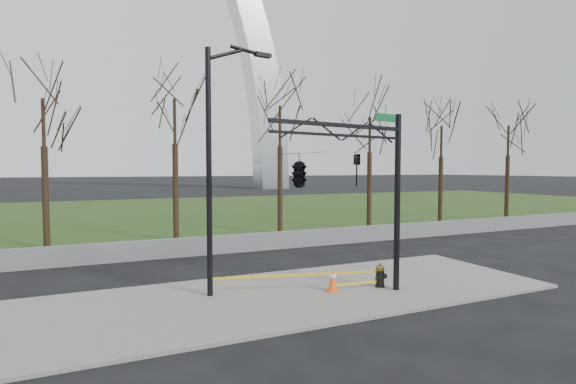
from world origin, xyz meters
name	(u,v)px	position (x,y,z in m)	size (l,w,h in m)	color
ground	(290,296)	(0.00, 0.00, 0.00)	(500.00, 500.00, 0.00)	black
sidewalk	(290,295)	(0.00, 0.00, 0.05)	(18.00, 6.00, 0.10)	slate
grass_strip	(159,213)	(0.00, 30.00, 0.03)	(120.00, 40.00, 0.06)	#223A15
guardrail	(223,244)	(0.00, 8.00, 0.45)	(60.00, 0.30, 0.90)	#59595B
gateway_arch	(121,17)	(0.00, 75.00, 32.50)	(66.00, 6.00, 65.00)	#B7BABF
tree_row	(232,164)	(1.77, 12.00, 4.50)	(49.53, 4.00, 9.01)	black
fire_hydrant	(380,276)	(3.16, -0.59, 0.48)	(0.52, 0.34, 0.83)	black
traffic_cone	(332,280)	(1.38, -0.36, 0.46)	(0.42, 0.42, 0.73)	#FF530D
street_light	(215,153)	(-2.25, 0.88, 4.69)	(2.38, 0.58, 8.21)	black
traffic_signal_mast	(321,170)	(0.25, -1.58, 4.15)	(5.05, 2.54, 6.00)	black
caution_tape	(312,277)	(0.79, -0.02, 0.56)	(5.62, 1.44, 0.43)	yellow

